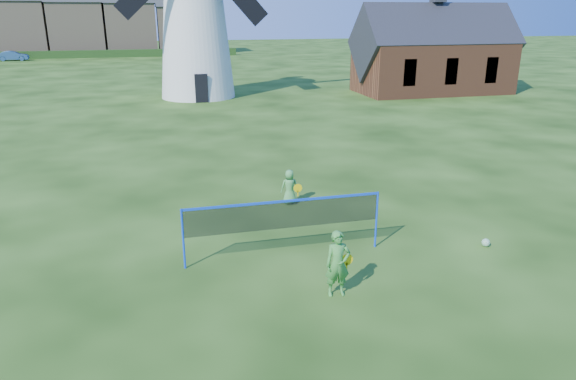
{
  "coord_description": "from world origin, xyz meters",
  "views": [
    {
      "loc": [
        -3.02,
        -12.12,
        5.95
      ],
      "look_at": [
        0.2,
        0.5,
        1.5
      ],
      "focal_mm": 32.58,
      "sensor_mm": 36.0,
      "label": 1
    }
  ],
  "objects_px": {
    "badminton_net": "(284,216)",
    "player_boy": "(290,187)",
    "chapel": "(433,55)",
    "player_girl": "(338,264)",
    "car_right": "(13,56)",
    "windmill": "(195,17)",
    "play_ball": "(486,243)"
  },
  "relations": [
    {
      "from": "player_girl",
      "to": "car_right",
      "type": "xyz_separation_m",
      "value": [
        -20.81,
        66.03,
        -0.14
      ]
    },
    {
      "from": "player_boy",
      "to": "car_right",
      "type": "bearing_deg",
      "value": -66.75
    },
    {
      "from": "chapel",
      "to": "play_ball",
      "type": "relative_size",
      "value": 53.92
    },
    {
      "from": "chapel",
      "to": "player_boy",
      "type": "xyz_separation_m",
      "value": [
        -16.95,
        -21.6,
        -2.25
      ]
    },
    {
      "from": "chapel",
      "to": "badminton_net",
      "type": "xyz_separation_m",
      "value": [
        -18.07,
        -25.38,
        -1.68
      ]
    },
    {
      "from": "chapel",
      "to": "player_girl",
      "type": "distance_m",
      "value": 32.6
    },
    {
      "from": "chapel",
      "to": "badminton_net",
      "type": "height_order",
      "value": "chapel"
    },
    {
      "from": "badminton_net",
      "to": "player_boy",
      "type": "xyz_separation_m",
      "value": [
        1.12,
        3.78,
        -0.57
      ]
    },
    {
      "from": "windmill",
      "to": "player_boy",
      "type": "height_order",
      "value": "windmill"
    },
    {
      "from": "chapel",
      "to": "play_ball",
      "type": "height_order",
      "value": "chapel"
    },
    {
      "from": "play_ball",
      "to": "car_right",
      "type": "bearing_deg",
      "value": 111.54
    },
    {
      "from": "windmill",
      "to": "play_ball",
      "type": "xyz_separation_m",
      "value": [
        5.09,
        -28.12,
        -5.5
      ]
    },
    {
      "from": "chapel",
      "to": "badminton_net",
      "type": "bearing_deg",
      "value": -125.45
    },
    {
      "from": "player_boy",
      "to": "play_ball",
      "type": "bearing_deg",
      "value": 137.25
    },
    {
      "from": "player_girl",
      "to": "car_right",
      "type": "bearing_deg",
      "value": 111.08
    },
    {
      "from": "play_ball",
      "to": "windmill",
      "type": "bearing_deg",
      "value": 100.26
    },
    {
      "from": "windmill",
      "to": "play_ball",
      "type": "distance_m",
      "value": 29.1
    },
    {
      "from": "badminton_net",
      "to": "windmill",
      "type": "bearing_deg",
      "value": 89.39
    },
    {
      "from": "player_boy",
      "to": "play_ball",
      "type": "relative_size",
      "value": 5.21
    },
    {
      "from": "player_girl",
      "to": "play_ball",
      "type": "xyz_separation_m",
      "value": [
        4.7,
        1.4,
        -0.65
      ]
    },
    {
      "from": "windmill",
      "to": "chapel",
      "type": "bearing_deg",
      "value": -6.48
    },
    {
      "from": "player_boy",
      "to": "play_ball",
      "type": "xyz_separation_m",
      "value": [
        4.26,
        -4.5,
        -0.46
      ]
    },
    {
      "from": "player_girl",
      "to": "play_ball",
      "type": "relative_size",
      "value": 6.88
    },
    {
      "from": "car_right",
      "to": "windmill",
      "type": "bearing_deg",
      "value": -155.75
    },
    {
      "from": "player_boy",
      "to": "player_girl",
      "type": "bearing_deg",
      "value": 89.53
    },
    {
      "from": "chapel",
      "to": "player_girl",
      "type": "bearing_deg",
      "value": -122.32
    },
    {
      "from": "player_girl",
      "to": "car_right",
      "type": "height_order",
      "value": "player_girl"
    },
    {
      "from": "chapel",
      "to": "car_right",
      "type": "height_order",
      "value": "chapel"
    },
    {
      "from": "car_right",
      "to": "badminton_net",
      "type": "bearing_deg",
      "value": -167.49
    },
    {
      "from": "badminton_net",
      "to": "car_right",
      "type": "bearing_deg",
      "value": 107.48
    },
    {
      "from": "player_girl",
      "to": "play_ball",
      "type": "distance_m",
      "value": 4.94
    },
    {
      "from": "player_girl",
      "to": "badminton_net",
      "type": "bearing_deg",
      "value": 111.47
    }
  ]
}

